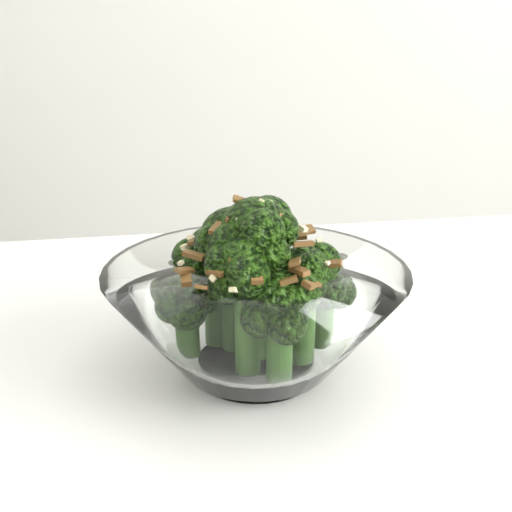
# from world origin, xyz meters

# --- Properties ---
(broccoli_dish) EXTENTS (0.22, 0.22, 0.13)m
(broccoli_dish) POSITION_xyz_m (0.01, 0.19, 0.80)
(broccoli_dish) COLOR white
(broccoli_dish) RESTS_ON table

